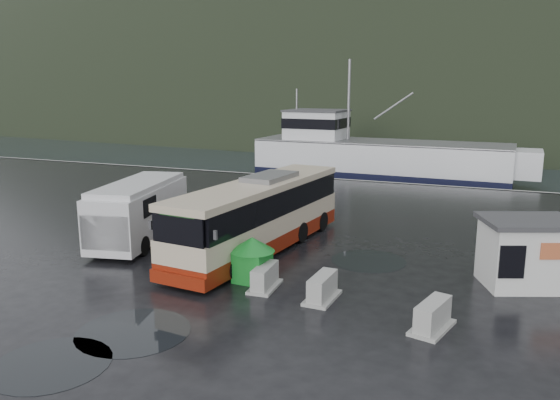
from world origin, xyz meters
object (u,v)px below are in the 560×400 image
at_px(dome_tent, 206,270).
at_px(jersey_barrier_c, 432,329).
at_px(white_van, 141,241).
at_px(waste_bin_right, 253,281).
at_px(jersey_barrier_b, 322,299).
at_px(coach_bus, 260,249).
at_px(waste_bin_left, 200,277).
at_px(fishing_trawler, 380,163).
at_px(jersey_barrier_a, 265,288).
at_px(ticket_kiosk, 523,286).

bearing_deg(dome_tent, jersey_barrier_c, -13.75).
distance_m(white_van, waste_bin_right, 7.09).
bearing_deg(jersey_barrier_c, waste_bin_right, 165.32).
height_order(jersey_barrier_b, jersey_barrier_c, jersey_barrier_c).
bearing_deg(coach_bus, waste_bin_left, -92.82).
bearing_deg(white_van, fishing_trawler, 68.94).
bearing_deg(jersey_barrier_a, jersey_barrier_c, -11.85).
xyz_separation_m(ticket_kiosk, fishing_trawler, (-10.64, 27.78, 0.00)).
relative_size(white_van, jersey_barrier_a, 4.03).
relative_size(white_van, jersey_barrier_b, 3.91).
xyz_separation_m(dome_tent, fishing_trawler, (0.16, 30.38, 0.00)).
height_order(white_van, waste_bin_left, white_van).
bearing_deg(jersey_barrier_a, dome_tent, 162.49).
distance_m(dome_tent, fishing_trawler, 30.38).
bearing_deg(jersey_barrier_c, jersey_barrier_b, 164.93).
bearing_deg(ticket_kiosk, dome_tent, 172.23).
bearing_deg(jersey_barrier_a, fishing_trawler, 94.73).
xyz_separation_m(coach_bus, waste_bin_left, (-0.61, -3.84, 0.00)).
height_order(jersey_barrier_a, jersey_barrier_b, jersey_barrier_b).
bearing_deg(ticket_kiosk, white_van, 159.94).
relative_size(jersey_barrier_a, jersey_barrier_c, 0.95).
height_order(white_van, waste_bin_right, white_van).
bearing_deg(jersey_barrier_c, ticket_kiosk, 61.80).
bearing_deg(coach_bus, dome_tent, -98.68).
relative_size(coach_bus, jersey_barrier_c, 6.56).
bearing_deg(fishing_trawler, coach_bus, -86.50).
bearing_deg(waste_bin_right, fishing_trawler, 93.56).
bearing_deg(coach_bus, ticket_kiosk, 3.51).
bearing_deg(waste_bin_right, waste_bin_left, -169.08).
distance_m(coach_bus, jersey_barrier_c, 9.08).
relative_size(waste_bin_left, waste_bin_right, 1.00).
distance_m(jersey_barrier_b, fishing_trawler, 31.82).
xyz_separation_m(waste_bin_right, jersey_barrier_c, (6.24, -1.63, 0.00)).
height_order(ticket_kiosk, jersey_barrier_b, ticket_kiosk).
relative_size(coach_bus, jersey_barrier_a, 6.87).
height_order(waste_bin_right, ticket_kiosk, ticket_kiosk).
bearing_deg(waste_bin_left, coach_bus, 80.97).
xyz_separation_m(waste_bin_right, ticket_kiosk, (8.73, 3.00, 0.00)).
relative_size(white_van, jersey_barrier_c, 3.85).
distance_m(waste_bin_left, dome_tent, 0.79).
bearing_deg(fishing_trawler, jersey_barrier_c, -73.75).
relative_size(dome_tent, jersey_barrier_a, 1.82).
bearing_deg(jersey_barrier_a, waste_bin_left, 177.66).
bearing_deg(waste_bin_right, white_van, 157.87).
distance_m(jersey_barrier_a, jersey_barrier_b, 2.09).
bearing_deg(waste_bin_left, dome_tent, 105.22).
distance_m(waste_bin_left, fishing_trawler, 31.14).
xyz_separation_m(waste_bin_right, jersey_barrier_a, (0.67, -0.47, 0.00)).
bearing_deg(jersey_barrier_b, coach_bus, 133.90).
height_order(dome_tent, jersey_barrier_c, dome_tent).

